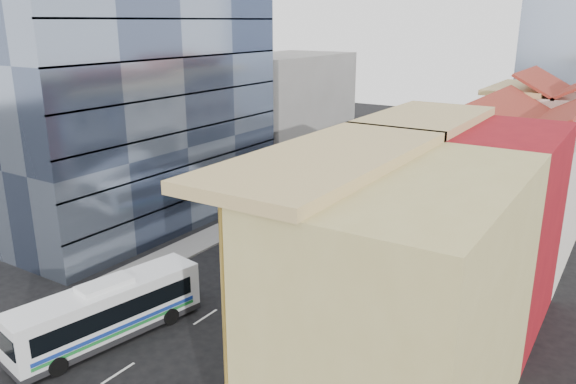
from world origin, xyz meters
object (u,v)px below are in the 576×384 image
Objects in this scene: bus_left_near at (108,310)px; bus_right at (353,227)px; bus_left_far at (289,219)px; office_tower at (131,55)px; shophouse_tan at (404,311)px.

bus_left_near is 20.62m from bus_right.
bus_left_far is 5.83m from bus_right.
bus_left_near is 19.14m from bus_left_far.
bus_left_near is 1.07× the size of bus_left_far.
bus_left_far is at bearing 12.98° from office_tower.
shophouse_tan is at bearing -55.77° from bus_left_far.
office_tower is 2.52× the size of bus_right.
shophouse_tan is 1.18× the size of bus_right.
shophouse_tan is 17.69m from bus_left_near.
office_tower reaches higher than bus_right.
bus_left_far is (14.12, 3.25, -13.28)m from office_tower.
bus_left_far is (0.21, 19.14, -0.11)m from bus_left_near.
bus_left_near is at bearing -48.79° from office_tower.
shophouse_tan is 21.40m from bus_right.
shophouse_tan is at bearing -24.30° from office_tower.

